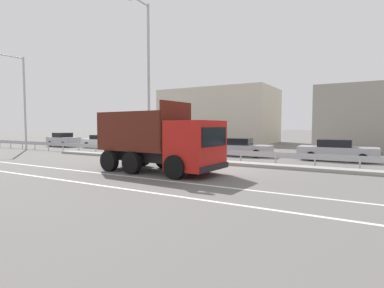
{
  "coord_description": "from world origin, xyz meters",
  "views": [
    {
      "loc": [
        6.64,
        -14.35,
        2.28
      ],
      "look_at": [
        -1.68,
        -0.2,
        1.29
      ],
      "focal_mm": 28.0,
      "sensor_mm": 36.0,
      "label": 1
    }
  ],
  "objects_px": {
    "parked_car_0": "(63,140)",
    "parked_car_2": "(135,142)",
    "median_road_sign": "(168,144)",
    "street_lamp_1": "(148,76)",
    "parked_car_3": "(181,144)",
    "parked_car_5": "(337,150)",
    "parked_car_1": "(102,141)",
    "dump_truck": "(172,147)",
    "parked_car_4": "(239,147)",
    "street_lamp_0": "(22,98)"
  },
  "relations": [
    {
      "from": "parked_car_1",
      "to": "parked_car_3",
      "type": "distance_m",
      "value": 10.03
    },
    {
      "from": "parked_car_1",
      "to": "parked_car_2",
      "type": "relative_size",
      "value": 0.98
    },
    {
      "from": "dump_truck",
      "to": "street_lamp_0",
      "type": "bearing_deg",
      "value": -99.64
    },
    {
      "from": "street_lamp_0",
      "to": "parked_car_2",
      "type": "height_order",
      "value": "street_lamp_0"
    },
    {
      "from": "street_lamp_0",
      "to": "street_lamp_1",
      "type": "relative_size",
      "value": 0.83
    },
    {
      "from": "street_lamp_1",
      "to": "parked_car_0",
      "type": "distance_m",
      "value": 17.52
    },
    {
      "from": "parked_car_1",
      "to": "dump_truck",
      "type": "bearing_deg",
      "value": 52.67
    },
    {
      "from": "median_road_sign",
      "to": "parked_car_0",
      "type": "xyz_separation_m",
      "value": [
        -17.71,
        4.97,
        -0.33
      ]
    },
    {
      "from": "parked_car_4",
      "to": "street_lamp_1",
      "type": "bearing_deg",
      "value": -47.3
    },
    {
      "from": "street_lamp_0",
      "to": "parked_car_5",
      "type": "relative_size",
      "value": 1.81
    },
    {
      "from": "street_lamp_1",
      "to": "parked_car_0",
      "type": "relative_size",
      "value": 2.68
    },
    {
      "from": "parked_car_3",
      "to": "parked_car_0",
      "type": "bearing_deg",
      "value": -91.48
    },
    {
      "from": "parked_car_0",
      "to": "parked_car_5",
      "type": "distance_m",
      "value": 27.46
    },
    {
      "from": "parked_car_4",
      "to": "parked_car_1",
      "type": "bearing_deg",
      "value": -96.8
    },
    {
      "from": "median_road_sign",
      "to": "parked_car_1",
      "type": "relative_size",
      "value": 0.49
    },
    {
      "from": "dump_truck",
      "to": "parked_car_3",
      "type": "height_order",
      "value": "dump_truck"
    },
    {
      "from": "dump_truck",
      "to": "parked_car_2",
      "type": "bearing_deg",
      "value": -129.31
    },
    {
      "from": "parked_car_0",
      "to": "parked_car_4",
      "type": "distance_m",
      "value": 20.74
    },
    {
      "from": "street_lamp_0",
      "to": "parked_car_4",
      "type": "height_order",
      "value": "street_lamp_0"
    },
    {
      "from": "median_road_sign",
      "to": "parked_car_4",
      "type": "relative_size",
      "value": 0.43
    },
    {
      "from": "median_road_sign",
      "to": "street_lamp_1",
      "type": "distance_m",
      "value": 4.93
    },
    {
      "from": "dump_truck",
      "to": "parked_car_1",
      "type": "bearing_deg",
      "value": -120.02
    },
    {
      "from": "dump_truck",
      "to": "parked_car_3",
      "type": "distance_m",
      "value": 11.41
    },
    {
      "from": "parked_car_4",
      "to": "parked_car_3",
      "type": "bearing_deg",
      "value": -97.33
    },
    {
      "from": "street_lamp_0",
      "to": "parked_car_0",
      "type": "height_order",
      "value": "street_lamp_0"
    },
    {
      "from": "parked_car_2",
      "to": "parked_car_5",
      "type": "distance_m",
      "value": 17.31
    },
    {
      "from": "dump_truck",
      "to": "street_lamp_0",
      "type": "relative_size",
      "value": 0.75
    },
    {
      "from": "parked_car_1",
      "to": "parked_car_5",
      "type": "distance_m",
      "value": 22.16
    },
    {
      "from": "parked_car_1",
      "to": "parked_car_2",
      "type": "bearing_deg",
      "value": 82.03
    },
    {
      "from": "parked_car_0",
      "to": "parked_car_5",
      "type": "height_order",
      "value": "parked_car_0"
    },
    {
      "from": "dump_truck",
      "to": "parked_car_3",
      "type": "bearing_deg",
      "value": -146.83
    },
    {
      "from": "parked_car_0",
      "to": "parked_car_2",
      "type": "xyz_separation_m",
      "value": [
        10.15,
        0.4,
        0.02
      ]
    },
    {
      "from": "median_road_sign",
      "to": "parked_car_2",
      "type": "distance_m",
      "value": 9.28
    },
    {
      "from": "street_lamp_1",
      "to": "parked_car_0",
      "type": "xyz_separation_m",
      "value": [
        -16.04,
        5.0,
        -4.97
      ]
    },
    {
      "from": "parked_car_1",
      "to": "parked_car_4",
      "type": "xyz_separation_m",
      "value": [
        15.44,
        -0.61,
        -0.01
      ]
    },
    {
      "from": "median_road_sign",
      "to": "street_lamp_1",
      "type": "relative_size",
      "value": 0.2
    },
    {
      "from": "parked_car_3",
      "to": "parked_car_4",
      "type": "height_order",
      "value": "parked_car_3"
    },
    {
      "from": "parked_car_1",
      "to": "parked_car_5",
      "type": "height_order",
      "value": "parked_car_5"
    },
    {
      "from": "dump_truck",
      "to": "parked_car_4",
      "type": "distance_m",
      "value": 9.59
    },
    {
      "from": "median_road_sign",
      "to": "street_lamp_0",
      "type": "relative_size",
      "value": 0.24
    },
    {
      "from": "median_road_sign",
      "to": "parked_car_1",
      "type": "height_order",
      "value": "median_road_sign"
    },
    {
      "from": "dump_truck",
      "to": "parked_car_0",
      "type": "distance_m",
      "value": 23.13
    },
    {
      "from": "street_lamp_1",
      "to": "parked_car_3",
      "type": "distance_m",
      "value": 7.36
    },
    {
      "from": "dump_truck",
      "to": "median_road_sign",
      "type": "bearing_deg",
      "value": -140.47
    },
    {
      "from": "median_road_sign",
      "to": "parked_car_3",
      "type": "relative_size",
      "value": 0.47
    },
    {
      "from": "parked_car_3",
      "to": "parked_car_5",
      "type": "relative_size",
      "value": 0.94
    },
    {
      "from": "street_lamp_0",
      "to": "parked_car_2",
      "type": "relative_size",
      "value": 1.97
    },
    {
      "from": "parked_car_0",
      "to": "street_lamp_1",
      "type": "bearing_deg",
      "value": 75.05
    },
    {
      "from": "parked_car_2",
      "to": "parked_car_5",
      "type": "height_order",
      "value": "parked_car_2"
    },
    {
      "from": "dump_truck",
      "to": "parked_car_1",
      "type": "distance_m",
      "value": 18.79
    }
  ]
}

